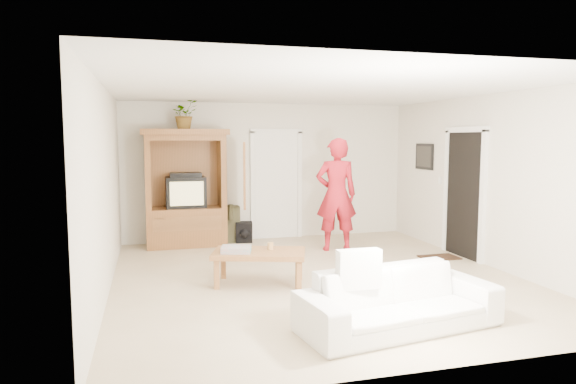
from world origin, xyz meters
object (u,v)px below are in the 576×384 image
at_px(man, 336,195).
at_px(coffee_table, 259,255).
at_px(armoire, 187,196).
at_px(sofa, 399,300).

xyz_separation_m(man, coffee_table, (-1.72, -1.72, -0.58)).
relative_size(man, coffee_table, 1.44).
relative_size(armoire, coffee_table, 1.55).
xyz_separation_m(sofa, coffee_table, (-1.04, 1.94, 0.09)).
bearing_deg(armoire, man, -23.22).
distance_m(man, sofa, 3.79).
bearing_deg(man, coffee_table, 54.64).
bearing_deg(armoire, coffee_table, -75.12).
height_order(armoire, sofa, armoire).
bearing_deg(sofa, man, 70.52).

